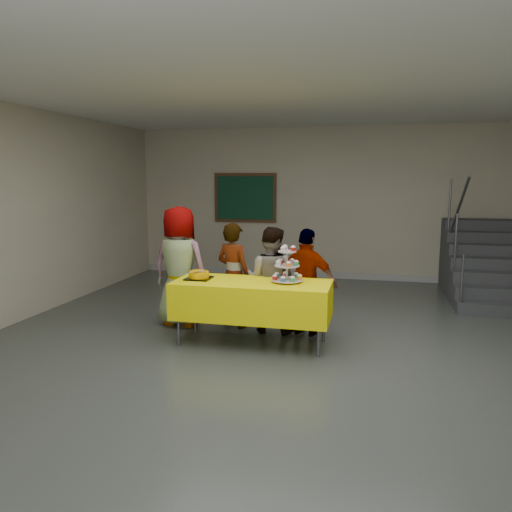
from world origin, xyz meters
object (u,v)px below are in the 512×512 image
Objects in this scene: cupcake_stand at (287,269)px; schoolchild_b at (234,275)px; bake_table at (252,299)px; schoolchild_a at (180,266)px; bear_cake at (199,274)px; schoolchild_d at (307,282)px; staircase at (485,267)px; schoolchild_c at (271,280)px; noticeboard at (245,198)px.

schoolchild_b is (-0.83, 0.58, -0.23)m from cupcake_stand.
schoolchild_a reaches higher than bake_table.
schoolchild_a reaches higher than bear_cake.
schoolchild_d is 3.97m from staircase.
cupcake_stand is at bearing 129.73° from schoolchild_c.
staircase reaches higher than cupcake_stand.
schoolchild_b is at bearing -77.75° from noticeboard.
staircase is 1.85× the size of noticeboard.
schoolchild_b is 0.59× the size of staircase.
noticeboard reaches higher than bake_table.
bear_cake is (-0.68, -0.00, 0.27)m from bake_table.
bear_cake is at bearing 138.40° from schoolchild_a.
schoolchild_a is 5.30m from staircase.
bear_cake is at bearing 90.59° from schoolchild_b.
schoolchild_b is 4.64m from staircase.
bear_cake is at bearing -139.13° from staircase.
schoolchild_d is at bearing 21.93° from bear_cake.
schoolchild_d is at bearing 68.16° from cupcake_stand.
bear_cake reaches higher than bake_table.
cupcake_stand is 0.32× the size of schoolchild_c.
staircase reaches higher than schoolchild_c.
cupcake_stand is at bearing 7.96° from bake_table.
noticeboard is at bearing -49.03° from schoolchild_d.
schoolchild_a reaches higher than schoolchild_b.
bear_cake is 5.25m from staircase.
schoolchild_c reaches higher than schoolchild_d.
bear_cake is at bearing -176.88° from cupcake_stand.
bear_cake is 0.26× the size of schoolchild_c.
bear_cake is 4.36m from noticeboard.
bake_table is 1.37× the size of schoolchild_d.
bake_table is 0.55m from schoolchild_c.
noticeboard is at bearing -81.92° from schoolchild_a.
bake_table is 5.25× the size of bear_cake.
staircase reaches higher than bake_table.
staircase reaches higher than schoolchild_a.
cupcake_stand is (0.41, 0.06, 0.38)m from bake_table.
bake_table is 1.45× the size of noticeboard.
staircase is (3.28, 3.42, -0.07)m from bake_table.
staircase is at bearing 46.21° from bake_table.
cupcake_stand is at bearing 3.12° from bear_cake.
schoolchild_d is at bearing -164.90° from schoolchild_b.
noticeboard is (-0.53, 4.26, 0.77)m from bear_cake.
bake_table is at bearing 162.17° from schoolchild_a.
schoolchild_a reaches higher than schoolchild_d.
cupcake_stand is 0.34× the size of noticeboard.
schoolchild_a is 1.15× the size of schoolchild_b.
schoolchild_c is (-0.30, 0.46, -0.24)m from cupcake_stand.
schoolchild_a reaches higher than cupcake_stand.
bear_cake is 0.70m from schoolchild_b.
schoolchild_a is 0.74m from schoolchild_b.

